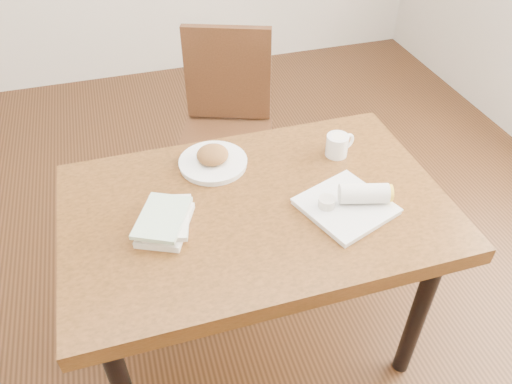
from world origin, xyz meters
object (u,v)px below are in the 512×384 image
object	(u,v)px
book_stack	(165,220)
plate_scone	(213,160)
chair_far	(227,120)
coffee_mug	(338,145)
table	(256,223)
plate_burrito	(352,202)

from	to	relation	value
book_stack	plate_scone	bearing A→B (deg)	51.16
chair_far	plate_scone	size ratio (longest dim) A/B	3.98
coffee_mug	book_stack	world-z (taller)	coffee_mug
book_stack	chair_far	bearing A→B (deg)	64.78
table	plate_burrito	bearing A→B (deg)	-20.45
chair_far	coffee_mug	bearing A→B (deg)	-68.51
coffee_mug	plate_burrito	distance (m)	0.29
table	plate_burrito	size ratio (longest dim) A/B	3.83
book_stack	table	bearing A→B (deg)	3.89
chair_far	plate_burrito	distance (m)	0.97
coffee_mug	plate_burrito	size ratio (longest dim) A/B	0.36
table	chair_far	size ratio (longest dim) A/B	1.28
chair_far	coffee_mug	xyz separation A→B (m)	(0.25, -0.65, 0.24)
table	plate_scone	distance (m)	0.27
table	plate_scone	xyz separation A→B (m)	(-0.09, 0.24, 0.11)
chair_far	table	bearing A→B (deg)	-97.14
plate_scone	book_stack	xyz separation A→B (m)	(-0.21, -0.26, 0.00)
table	book_stack	bearing A→B (deg)	-176.11
table	book_stack	xyz separation A→B (m)	(-0.29, -0.02, 0.11)
plate_scone	coffee_mug	size ratio (longest dim) A/B	2.07
plate_burrito	book_stack	bearing A→B (deg)	171.54
chair_far	book_stack	world-z (taller)	chair_far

